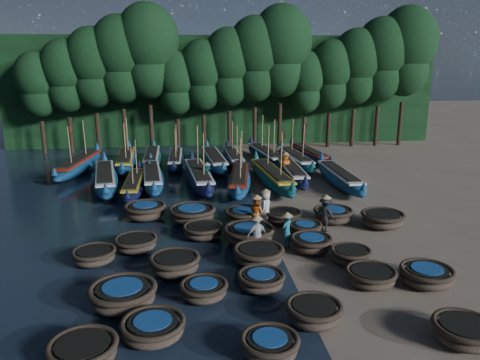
{
  "coord_description": "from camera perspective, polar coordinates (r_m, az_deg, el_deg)",
  "views": [
    {
      "loc": [
        -3.97,
        -21.56,
        8.38
      ],
      "look_at": [
        -0.82,
        4.41,
        1.3
      ],
      "focal_mm": 35.0,
      "sensor_mm": 36.0,
      "label": 1
    }
  ],
  "objects": [
    {
      "name": "long_boat_3",
      "position": [
        31.18,
        -10.63,
        0.34
      ],
      "size": [
        2.13,
        8.2,
        1.45
      ],
      "rotation": [
        0.0,
        0.0,
        0.09
      ],
      "color": "navy",
      "rests_on": "ground"
    },
    {
      "name": "tree_0",
      "position": [
        43.33,
        -23.46,
        10.74
      ],
      "size": [
        3.68,
        3.68,
        8.68
      ],
      "color": "black",
      "rests_on": "ground"
    },
    {
      "name": "long_boat_7",
      "position": [
        32.16,
        6.27,
        0.99
      ],
      "size": [
        1.58,
        8.36,
        1.47
      ],
      "rotation": [
        0.0,
        0.0,
        -0.02
      ],
      "color": "#0F1439",
      "rests_on": "ground"
    },
    {
      "name": "long_boat_9",
      "position": [
        35.83,
        -19.05,
        1.74
      ],
      "size": [
        2.82,
        8.51,
        3.66
      ],
      "rotation": [
        0.0,
        0.0,
        -0.16
      ],
      "color": "navy",
      "rests_on": "ground"
    },
    {
      "name": "coracle_0",
      "position": [
        14.49,
        -18.59,
        -19.19
      ],
      "size": [
        2.27,
        2.27,
        0.69
      ],
      "rotation": [
        0.0,
        0.0,
        -0.27
      ],
      "color": "brown",
      "rests_on": "ground"
    },
    {
      "name": "coracle_5",
      "position": [
        16.8,
        -14.08,
        -13.45
      ],
      "size": [
        2.38,
        2.38,
        0.81
      ],
      "rotation": [
        0.0,
        0.0,
        -0.1
      ],
      "color": "brown",
      "rests_on": "ground"
    },
    {
      "name": "coracle_23",
      "position": [
        24.01,
        5.34,
        -4.41
      ],
      "size": [
        2.07,
        2.07,
        0.65
      ],
      "rotation": [
        0.0,
        0.0,
        -0.21
      ],
      "color": "brown",
      "rests_on": "ground"
    },
    {
      "name": "fisherman_0",
      "position": [
        23.76,
        3.14,
        -3.18
      ],
      "size": [
        0.85,
        1.0,
        1.93
      ],
      "rotation": [
        0.0,
        0.0,
        4.29
      ],
      "color": "silver",
      "rests_on": "ground"
    },
    {
      "name": "coracle_7",
      "position": [
        17.46,
        2.6,
        -12.11
      ],
      "size": [
        1.78,
        1.78,
        0.67
      ],
      "rotation": [
        0.0,
        0.0,
        0.03
      ],
      "color": "brown",
      "rests_on": "ground"
    },
    {
      "name": "fisherman_6",
      "position": [
        32.36,
        5.55,
        1.8
      ],
      "size": [
        0.96,
        0.71,
        1.99
      ],
      "rotation": [
        0.0,
        0.0,
        0.17
      ],
      "color": "#C85D1A",
      "rests_on": "ground"
    },
    {
      "name": "long_boat_2",
      "position": [
        29.8,
        -12.77,
        -0.57
      ],
      "size": [
        1.34,
        7.42,
        3.15
      ],
      "rotation": [
        0.0,
        0.0,
        -0.01
      ],
      "color": "#0F1439",
      "rests_on": "ground"
    },
    {
      "name": "long_boat_17",
      "position": [
        38.01,
        8.42,
        3.07
      ],
      "size": [
        2.52,
        7.87,
        1.4
      ],
      "rotation": [
        0.0,
        0.0,
        0.15
      ],
      "color": "#0F1439",
      "rests_on": "ground"
    },
    {
      "name": "coracle_13",
      "position": [
        20.77,
        8.7,
        -7.6
      ],
      "size": [
        2.07,
        2.07,
        0.71
      ],
      "rotation": [
        0.0,
        0.0,
        -0.25
      ],
      "color": "brown",
      "rests_on": "ground"
    },
    {
      "name": "tree_1",
      "position": [
        42.72,
        -20.54,
        11.89
      ],
      "size": [
        4.09,
        4.09,
        9.65
      ],
      "color": "black",
      "rests_on": "ground"
    },
    {
      "name": "coracle_11",
      "position": [
        18.7,
        -7.95,
        -10.09
      ],
      "size": [
        2.37,
        2.37,
        0.79
      ],
      "rotation": [
        0.0,
        0.0,
        -0.34
      ],
      "color": "brown",
      "rests_on": "ground"
    },
    {
      "name": "long_boat_15",
      "position": [
        37.19,
        3.17,
        3.02
      ],
      "size": [
        2.73,
        8.47,
        3.64
      ],
      "rotation": [
        0.0,
        0.0,
        0.15
      ],
      "color": "#0F1439",
      "rests_on": "ground"
    },
    {
      "name": "tree_5",
      "position": [
        41.63,
        -7.8,
        11.7
      ],
      "size": [
        3.68,
        3.68,
        8.68
      ],
      "color": "black",
      "rests_on": "ground"
    },
    {
      "name": "coracle_14",
      "position": [
        20.01,
        13.34,
        -8.88
      ],
      "size": [
        1.71,
        1.71,
        0.65
      ],
      "rotation": [
        0.0,
        0.0,
        -0.07
      ],
      "color": "brown",
      "rests_on": "ground"
    },
    {
      "name": "long_boat_5",
      "position": [
        30.01,
        -0.06,
        0.04
      ],
      "size": [
        2.61,
        8.16,
        3.5
      ],
      "rotation": [
        0.0,
        0.0,
        -0.15
      ],
      "color": "navy",
      "rests_on": "ground"
    },
    {
      "name": "coracle_18",
      "position": [
        22.43,
        7.93,
        -5.9
      ],
      "size": [
        1.77,
        1.77,
        0.65
      ],
      "rotation": [
        0.0,
        0.0,
        -0.22
      ],
      "color": "brown",
      "rests_on": "ground"
    },
    {
      "name": "coracle_1",
      "position": [
        15.03,
        -10.55,
        -17.32
      ],
      "size": [
        2.35,
        2.35,
        0.65
      ],
      "rotation": [
        0.0,
        0.0,
        -0.32
      ],
      "color": "brown",
      "rests_on": "ground"
    },
    {
      "name": "long_boat_14",
      "position": [
        36.76,
        -0.83,
        2.79
      ],
      "size": [
        1.55,
        7.57,
        3.22
      ],
      "rotation": [
        0.0,
        0.0,
        0.03
      ],
      "color": "#0F1439",
      "rests_on": "ground"
    },
    {
      "name": "long_boat_4",
      "position": [
        30.72,
        -5.02,
        0.42
      ],
      "size": [
        2.35,
        8.84,
        3.77
      ],
      "rotation": [
        0.0,
        0.0,
        0.09
      ],
      "color": "#0F1439",
      "rests_on": "ground"
    },
    {
      "name": "fisherman_1",
      "position": [
        20.89,
        5.73,
        -5.93
      ],
      "size": [
        0.68,
        0.66,
        1.77
      ],
      "rotation": [
        0.0,
        0.0,
        3.85
      ],
      "color": "#1B5F72",
      "rests_on": "ground"
    },
    {
      "name": "long_boat_10",
      "position": [
        36.48,
        -13.71,
        2.36
      ],
      "size": [
        1.9,
        8.49,
        3.61
      ],
      "rotation": [
        0.0,
        0.0,
        0.05
      ],
      "color": "navy",
      "rests_on": "ground"
    },
    {
      "name": "long_boat_12",
      "position": [
        36.4,
        -7.87,
        2.49
      ],
      "size": [
        1.41,
        7.32,
        3.11
      ],
      "rotation": [
        0.0,
        0.0,
        -0.02
      ],
      "color": "#0F1439",
      "rests_on": "ground"
    },
    {
      "name": "long_boat_6",
      "position": [
        30.62,
        3.89,
        0.4
      ],
      "size": [
        2.39,
        8.92,
        3.81
      ],
      "rotation": [
        0.0,
        0.0,
        0.1
      ],
      "color": "#0E4E4F",
      "rests_on": "ground"
    },
    {
      "name": "tree_4",
      "position": [
        41.65,
        -11.21,
        15.28
      ],
      "size": [
        5.34,
        5.34,
        12.58
      ],
      "color": "black",
      "rests_on": "ground"
    },
    {
      "name": "fisherman_3",
      "position": [
        23.0,
        10.38,
        -4.03
      ],
      "size": [
        1.29,
        1.26,
        1.98
      ],
      "rotation": [
        0.0,
        0.0,
        2.39
      ],
      "color": "black",
      "rests_on": "ground"
    },
    {
      "name": "coracle_17",
      "position": [
        21.35,
        1.1,
        -6.62
      ],
      "size": [
        2.36,
        2.36,
        0.81
      ],
      "rotation": [
        0.0,
        0.0,
        0.07
      ],
      "color": "brown",
      "rests_on": "ground"
    },
    {
      "name": "tree_9",
      "position": [
        42.45,
        5.05,
        15.49
      ],
      "size": [
        5.34,
        5.34,
        12.58
      ],
      "color": "black",
      "rests_on": "ground"
    },
    {
      "name": "coracle_9",
      "position": [
        19.07,
        21.79,
        -10.73
      ],
      "size": [
        2.11,
        2.11,
        0.7
      ],
      "rotation": [
        0.0,
        0.0,
        0.14
      ],
      "color": "brown",
      "rests_on": "ground"
    },
    {
      "name": "coracle_22",
      "position": [
        23.84,
        0.47,
        -4.34
      ],
      "size": [
        2.08,
        2.08,
        0.74
      ],
      "rotation": [
        0.0,
        0.0,
        0.14
      ],
      "color": "brown",
      "rests_on": "ground"
    },
    {
      "name": "long_boat_11",
      "position": [
        36.83,
        -10.69,
        2.6
      ],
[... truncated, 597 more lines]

